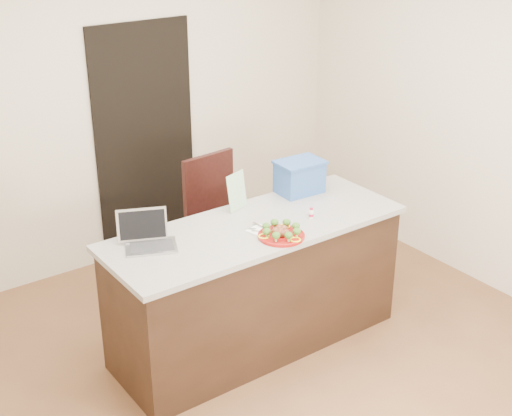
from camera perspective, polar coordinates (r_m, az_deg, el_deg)
ground at (r=5.00m, az=1.68°, el=-11.94°), size 4.00×4.00×0.00m
room_shell at (r=4.25m, az=1.95°, el=5.96°), size 4.00×4.00×4.00m
doorway at (r=6.10m, az=-8.85°, el=5.27°), size 0.90×0.02×2.00m
island at (r=4.92m, az=-0.03°, el=-6.19°), size 2.06×0.76×0.92m
plate at (r=4.54m, az=2.04°, el=-2.21°), size 0.30×0.30×0.02m
meatballs at (r=4.53m, az=1.98°, el=-1.89°), size 0.12×0.12×0.04m
broccoli at (r=4.52m, az=2.04°, el=-1.67°), size 0.25×0.25×0.04m
pepper_rings at (r=4.54m, az=2.04°, el=-2.09°), size 0.27×0.26×0.01m
napkin at (r=4.63m, az=0.34°, el=-1.80°), size 0.17×0.17×0.01m
fork at (r=4.62m, az=0.10°, el=-1.77°), size 0.08×0.13×0.00m
knife at (r=4.63m, az=0.78°, el=-1.71°), size 0.03×0.21×0.01m
yogurt_bottle at (r=4.80m, az=4.44°, el=-0.48°), size 0.03×0.03×0.07m
laptop at (r=4.47m, az=-8.72°, el=-2.24°), size 0.37×0.36×0.22m
leaflet at (r=4.89m, az=-1.55°, el=1.35°), size 0.19×0.09×0.26m
blue_box at (r=5.18m, az=3.50°, el=2.53°), size 0.35×0.26×0.24m
chair at (r=5.62m, az=-3.13°, el=-0.48°), size 0.52×0.52×1.07m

